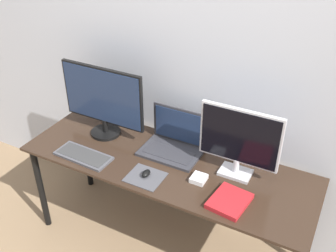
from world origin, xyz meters
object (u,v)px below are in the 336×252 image
at_px(mouse, 146,173).
at_px(book, 230,201).
at_px(monitor_left, 103,100).
at_px(power_brick, 199,179).
at_px(keyboard, 83,156).
at_px(laptop, 174,141).
at_px(monitor_right, 239,140).

height_order(mouse, book, mouse).
xyz_separation_m(monitor_left, power_brick, (0.77, -0.16, -0.25)).
height_order(mouse, power_brick, mouse).
height_order(keyboard, book, book).
bearing_deg(keyboard, laptop, 35.99).
distance_m(book, power_brick, 0.24).
height_order(keyboard, power_brick, power_brick).
xyz_separation_m(laptop, power_brick, (0.27, -0.21, -0.05)).
relative_size(mouse, power_brick, 0.77).
bearing_deg(monitor_left, book, -14.36).
relative_size(laptop, keyboard, 1.01).
xyz_separation_m(mouse, book, (0.51, 0.02, -0.01)).
xyz_separation_m(monitor_left, laptop, (0.50, 0.05, -0.20)).
xyz_separation_m(monitor_left, monitor_right, (0.94, 0.00, -0.02)).
relative_size(monitor_right, book, 1.91).
distance_m(monitor_right, laptop, 0.47).
distance_m(laptop, keyboard, 0.58).
relative_size(keyboard, power_brick, 4.13).
bearing_deg(mouse, power_brick, 20.89).
xyz_separation_m(monitor_right, laptop, (-0.44, 0.05, -0.17)).
height_order(monitor_right, power_brick, monitor_right).
bearing_deg(monitor_right, mouse, -149.24).
distance_m(monitor_right, power_brick, 0.32).
relative_size(laptop, book, 1.53).
height_order(laptop, book, laptop).
height_order(monitor_right, keyboard, monitor_right).
bearing_deg(laptop, monitor_left, -174.25).
height_order(monitor_left, mouse, monitor_left).
distance_m(monitor_right, keyboard, 0.98).
distance_m(monitor_left, mouse, 0.60).
height_order(monitor_left, keyboard, monitor_left).
xyz_separation_m(monitor_left, keyboard, (0.03, -0.29, -0.25)).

